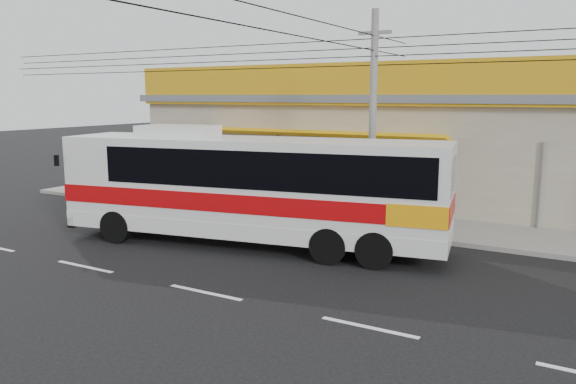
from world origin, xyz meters
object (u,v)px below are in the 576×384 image
Objects in this scene: utility_pole at (374,51)px; coach_bus at (257,183)px; motorbike_red at (183,185)px; motorbike_dark at (168,180)px.

coach_bus is at bearing -130.25° from utility_pole.
motorbike_red is 10.57m from utility_pole.
coach_bus reaches higher than motorbike_red.
utility_pole is (10.89, -2.64, 5.20)m from motorbike_dark.
utility_pole is (9.11, -1.57, 5.13)m from motorbike_red.
motorbike_dark is at bearing 136.46° from coach_bus.
motorbike_red is (-6.64, 4.49, -1.20)m from coach_bus.
coach_bus is 10.17m from motorbike_dark.
motorbike_dark is at bearing 166.36° from utility_pole.
motorbike_dark is (-8.42, 5.56, -1.27)m from coach_bus.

